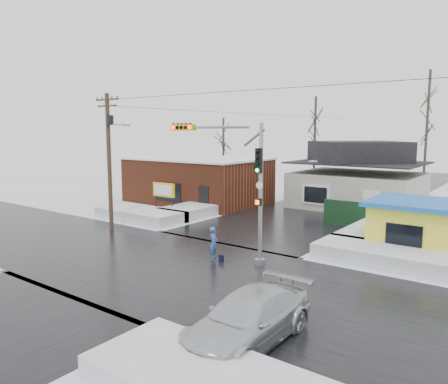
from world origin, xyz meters
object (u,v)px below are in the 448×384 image
Objects in this scene: pedestrian at (214,244)px; car at (248,319)px; traffic_signal at (234,172)px; utility_pole at (110,154)px; marquee_sign at (164,191)px; kiosk at (414,226)px.

car is at bearing -157.84° from pedestrian.
traffic_signal is at bearing -74.31° from pedestrian.
traffic_signal is 10.39m from utility_pole.
traffic_signal is at bearing -2.95° from utility_pole.
utility_pole reaches higher than marquee_sign.
marquee_sign is 21.77m from car.
marquee_sign is at bearing 141.88° from car.
utility_pole is 1.96× the size of kiosk.
car is at bearing -38.56° from marquee_sign.
kiosk is (18.50, 0.50, -0.46)m from marquee_sign.
utility_pole is at bearing -79.87° from marquee_sign.
traffic_signal is 1.52× the size of kiosk.
pedestrian reaches higher than car.
pedestrian is (-7.88, -7.68, -0.61)m from kiosk.
traffic_signal reaches higher than marquee_sign.
marquee_sign is at bearing 100.13° from utility_pole.
utility_pole is 1.66× the size of car.
utility_pole is (-10.36, 0.53, 0.57)m from traffic_signal.
marquee_sign reaches higher than car.
car is (6.38, -6.38, -0.07)m from pedestrian.
traffic_signal reaches higher than car.
marquee_sign reaches higher than pedestrian.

